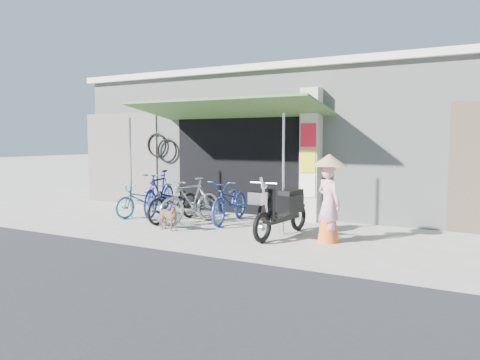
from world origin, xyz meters
The scene contains 14 objects.
ground centered at (0.00, 0.00, 0.00)m, with size 80.00×80.00×0.00m, color #ADA89C.
road_strip centered at (0.00, -4.50, 0.01)m, with size 80.00×6.00×0.01m, color #2B2B2D.
bicycle_shop centered at (0.00, 5.09, 1.83)m, with size 12.30×5.30×3.66m.
shop_pillar centered at (0.85, 2.45, 1.50)m, with size 0.42×0.44×3.00m.
awning centered at (-0.90, 1.63, 2.51)m, with size 4.60×1.88×2.72m.
neighbour_left centered at (-5.00, 2.59, 1.30)m, with size 2.60×0.06×2.60m, color #6B665B.
bike_teal centered at (-2.89, 1.05, 0.41)m, with size 0.54×1.55×0.81m, color #1B6C7C.
bike_blue centered at (-2.59, 1.30, 0.55)m, with size 0.52×1.84×1.11m, color #202A96.
bike_black centered at (-1.82, 0.86, 0.46)m, with size 0.61×1.74×0.92m, color black.
bike_silver centered at (-1.33, 0.80, 0.51)m, with size 0.48×1.70×1.02m, color #9E9EA3.
bike_navy centered at (-0.64, 1.35, 0.48)m, with size 0.64×1.84×0.96m, color navy.
street_dog centered at (-1.31, -0.08, 0.27)m, with size 0.29×0.65×0.54m, color tan.
moped centered at (0.98, 0.56, 0.50)m, with size 0.55×1.94×1.10m.
nun centered at (1.92, 0.46, 0.80)m, with size 0.64×0.64×1.60m.
Camera 1 is at (4.53, -7.62, 1.86)m, focal length 35.00 mm.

